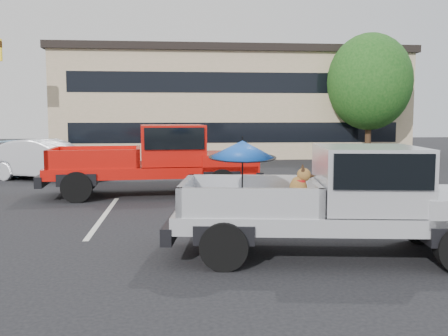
% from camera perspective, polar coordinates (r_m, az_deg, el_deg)
% --- Properties ---
extents(ground, '(90.00, 90.00, 0.00)m').
position_cam_1_polar(ground, '(10.39, 1.60, -7.31)').
color(ground, black).
rests_on(ground, ground).
extents(stripe_left, '(0.12, 5.00, 0.01)m').
position_cam_1_polar(stripe_left, '(12.40, -13.51, -5.29)').
color(stripe_left, silver).
rests_on(stripe_left, ground).
extents(stripe_right, '(0.12, 5.00, 0.01)m').
position_cam_1_polar(stripe_right, '(12.98, 13.82, -4.80)').
color(stripe_right, silver).
rests_on(stripe_right, ground).
extents(motel_building, '(20.40, 8.40, 6.30)m').
position_cam_1_polar(motel_building, '(31.21, 0.61, 7.43)').
color(motel_building, tan).
rests_on(motel_building, ground).
extents(tree_right, '(4.46, 4.46, 6.78)m').
position_cam_1_polar(tree_right, '(28.04, 16.30, 9.42)').
color(tree_right, '#332114').
rests_on(tree_right, ground).
extents(tree_back, '(4.68, 4.68, 7.11)m').
position_cam_1_polar(tree_back, '(34.86, 6.73, 9.22)').
color(tree_back, '#332114').
rests_on(tree_back, ground).
extents(silver_pickup, '(5.90, 2.72, 2.06)m').
position_cam_1_polar(silver_pickup, '(8.74, 14.56, -2.99)').
color(silver_pickup, black).
rests_on(silver_pickup, ground).
extents(red_pickup, '(6.58, 2.76, 2.12)m').
position_cam_1_polar(red_pickup, '(15.28, -6.65, 1.31)').
color(red_pickup, black).
rests_on(red_pickup, ground).
extents(silver_sedan, '(4.89, 3.22, 1.52)m').
position_cam_1_polar(silver_sedan, '(19.87, -19.48, 0.91)').
color(silver_sedan, silver).
rests_on(silver_sedan, ground).
extents(blue_suv, '(3.31, 5.38, 1.39)m').
position_cam_1_polar(blue_suv, '(22.59, -23.20, 1.16)').
color(blue_suv, '#95C3DE').
rests_on(blue_suv, ground).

